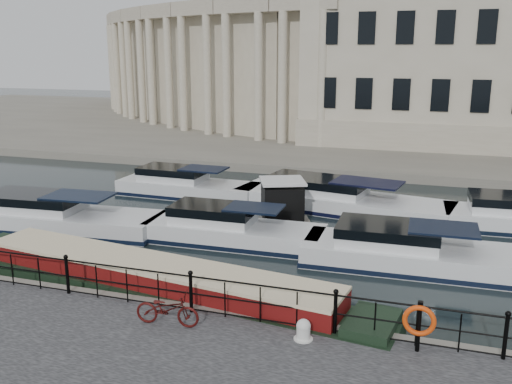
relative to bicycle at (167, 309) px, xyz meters
The scene contains 10 objects.
ground_plane 3.33m from the bicycle, 85.14° to the left, with size 160.00×160.00×0.00m, color black.
far_bank 42.17m from the bicycle, 89.63° to the left, with size 120.00×42.00×0.55m, color #6B665B.
railing 0.97m from the bicycle, 73.53° to the left, with size 24.14×0.14×1.22m.
civic_building 38.35m from the bicycle, 91.10° to the left, with size 53.55×31.84×16.85m.
bicycle is the anchor object (origin of this frame).
mooring_bollard 3.60m from the bicycle, ahead, with size 0.49×0.49×0.55m.
life_ring_post 6.36m from the bicycle, ahead, with size 0.79×0.20×1.29m.
narrowboat 3.13m from the bicycle, 125.70° to the left, with size 15.55×4.13×1.56m.
harbour_hut 10.98m from the bicycle, 89.57° to the left, with size 3.20×2.97×2.16m.
cabin_cruisers 11.05m from the bicycle, 90.59° to the left, with size 27.56×10.63×1.99m.
Camera 1 is at (6.20, -15.50, 7.62)m, focal length 40.00 mm.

